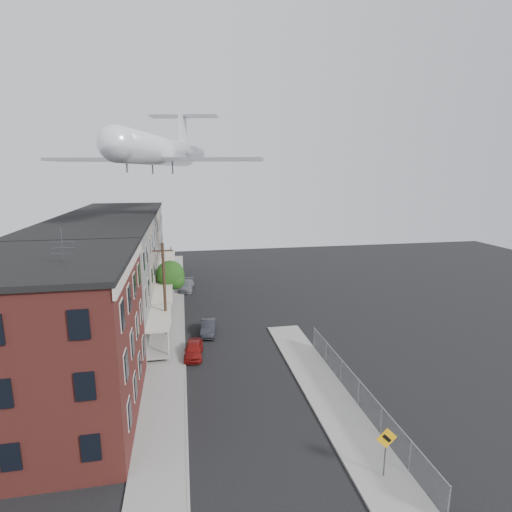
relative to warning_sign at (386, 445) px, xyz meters
The scene contains 19 objects.
ground 6.00m from the warning_sign, 169.62° to the left, with size 120.00×120.00×0.00m, color black.
sidewalk_left 27.44m from the warning_sign, 113.92° to the left, with size 3.00×62.00×0.12m, color gray.
sidewalk_right 7.26m from the warning_sign, 90.82° to the left, with size 3.00×26.00×0.12m, color gray.
curb_left 26.88m from the warning_sign, 111.09° to the left, with size 0.15×62.00×0.14m, color gray.
curb_right 7.42m from the warning_sign, 102.44° to the left, with size 0.15×26.00×0.14m, color gray.
corner_building 19.62m from the warning_sign, 155.48° to the left, with size 10.31×12.30×12.15m.
row_house_a 25.02m from the warning_sign, 135.06° to the left, with size 11.98×7.00×10.30m.
row_house_b 30.34m from the warning_sign, 125.60° to the left, with size 11.98×7.00×10.30m.
row_house_c 36.23m from the warning_sign, 119.12° to the left, with size 11.98×7.00×10.30m.
row_house_d 42.46m from the warning_sign, 114.51° to the left, with size 11.98×7.00×10.30m.
row_house_e 48.90m from the warning_sign, 111.09° to the left, with size 11.98×7.00×10.30m.
chainlink_fence 6.25m from the warning_sign, 76.92° to the left, with size 0.06×18.06×1.90m.
warning_sign is the anchor object (origin of this frame).
utility_pole 22.25m from the warning_sign, 120.48° to the left, with size 1.80×0.26×9.00m.
street_tree 30.96m from the warning_sign, 110.58° to the left, with size 3.22×3.20×5.20m.
car_near 17.76m from the warning_sign, 120.17° to the left, with size 1.47×3.65×1.24m, color maroon.
car_mid 21.19m from the warning_sign, 110.48° to the left, with size 1.32×3.80×1.25m, color black.
car_far 35.81m from the warning_sign, 104.89° to the left, with size 1.75×4.31×1.25m, color slate.
airplane 35.80m from the warning_sign, 110.70° to the left, with size 22.81×26.08×7.51m.
Camera 1 is at (-3.85, -16.81, 15.01)m, focal length 28.00 mm.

